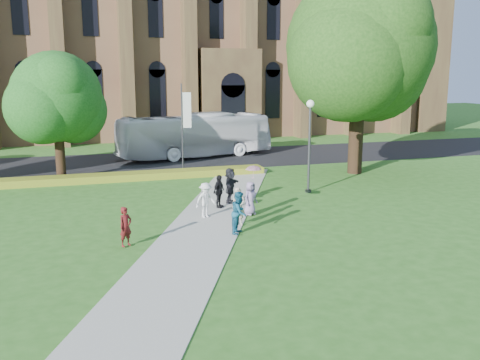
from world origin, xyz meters
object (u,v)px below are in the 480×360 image
object	(u,v)px
streetlamp	(310,135)
tour_coach	(195,135)
large_tree	(360,47)
pedestrian_0	(126,227)

from	to	relation	value
streetlamp	tour_coach	size ratio (longest dim) A/B	0.42
streetlamp	large_tree	size ratio (longest dim) A/B	0.40
large_tree	tour_coach	xyz separation A→B (m)	(-8.80, 9.97, -6.59)
streetlamp	pedestrian_0	world-z (taller)	streetlamp
streetlamp	tour_coach	xyz separation A→B (m)	(-3.30, 14.47, -1.52)
streetlamp	pedestrian_0	xyz separation A→B (m)	(-10.92, -6.80, -2.47)
streetlamp	pedestrian_0	size ratio (longest dim) A/B	3.33
large_tree	tour_coach	bearing A→B (deg)	131.42
large_tree	streetlamp	bearing A→B (deg)	-140.71
tour_coach	large_tree	bearing A→B (deg)	-150.68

